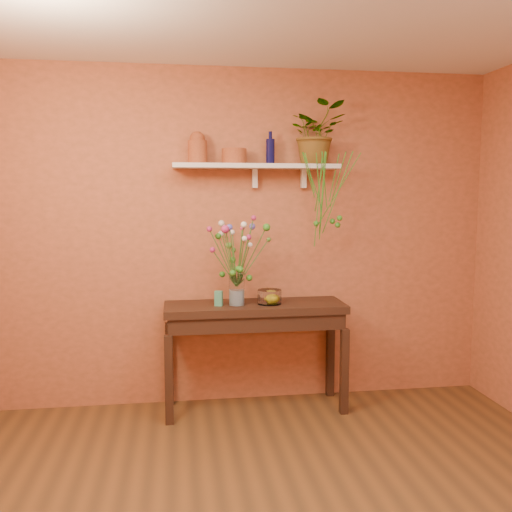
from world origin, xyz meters
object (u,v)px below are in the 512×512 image
(spider_plant, at_px, (316,133))
(bouquet, at_px, (236,245))
(glass_bowl, at_px, (269,297))
(blue_bottle, at_px, (270,151))
(glass_vase, at_px, (237,291))
(sideboard, at_px, (255,319))
(terracotta_jug, at_px, (197,148))

(spider_plant, bearing_deg, bouquet, -164.56)
(glass_bowl, bearing_deg, blue_bottle, 79.07)
(glass_vase, bearing_deg, bouquet, -103.64)
(blue_bottle, bearing_deg, sideboard, -134.76)
(blue_bottle, xyz_separation_m, bouquet, (-0.30, -0.20, -0.72))
(glass_vase, distance_m, glass_bowl, 0.26)
(sideboard, bearing_deg, glass_vase, -167.17)
(bouquet, xyz_separation_m, glass_bowl, (0.26, 0.03, -0.42))
(blue_bottle, bearing_deg, spider_plant, -2.92)
(glass_vase, xyz_separation_m, glass_bowl, (0.26, 0.00, -0.05))
(sideboard, bearing_deg, bouquet, -159.58)
(bouquet, bearing_deg, terracotta_jug, 144.60)
(spider_plant, height_order, bouquet, spider_plant)
(sideboard, bearing_deg, terracotta_jug, 161.97)
(terracotta_jug, bearing_deg, blue_bottle, 0.54)
(glass_vase, bearing_deg, spider_plant, 13.66)
(terracotta_jug, distance_m, bouquet, 0.81)
(sideboard, relative_size, blue_bottle, 5.53)
(spider_plant, height_order, glass_vase, spider_plant)
(blue_bottle, xyz_separation_m, spider_plant, (0.37, -0.02, 0.14))
(terracotta_jug, xyz_separation_m, bouquet, (0.28, -0.20, -0.74))
(glass_vase, bearing_deg, blue_bottle, 31.55)
(blue_bottle, relative_size, spider_plant, 0.52)
(sideboard, distance_m, glass_bowl, 0.21)
(terracotta_jug, xyz_separation_m, blue_bottle, (0.57, 0.01, -0.01))
(sideboard, bearing_deg, blue_bottle, 45.24)
(sideboard, height_order, glass_vase, glass_vase)
(terracotta_jug, bearing_deg, glass_vase, -31.54)
(terracotta_jug, distance_m, spider_plant, 0.95)
(glass_vase, bearing_deg, terracotta_jug, 148.46)
(sideboard, relative_size, terracotta_jug, 5.73)
(sideboard, distance_m, bouquet, 0.61)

